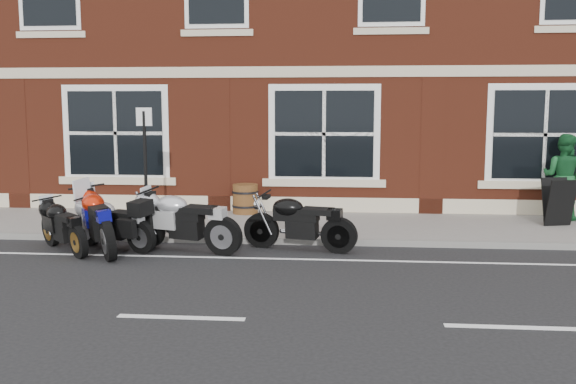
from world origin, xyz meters
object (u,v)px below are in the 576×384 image
at_px(pedestrian_right, 563,177).
at_px(parking_sign, 145,162).
at_px(moto_naked_black, 298,220).
at_px(moto_sport_black, 64,224).
at_px(barrel_planter, 245,199).
at_px(moto_sport_silver, 183,219).
at_px(moto_touring_silver, 111,221).
at_px(a_board_sign, 558,202).
at_px(moto_sport_red, 100,218).

distance_m(pedestrian_right, parking_sign, 9.05).
bearing_deg(parking_sign, moto_naked_black, 3.83).
distance_m(moto_sport_black, moto_naked_black, 4.21).
bearing_deg(moto_naked_black, barrel_planter, 38.32).
height_order(moto_sport_silver, pedestrian_right, pedestrian_right).
relative_size(moto_sport_silver, pedestrian_right, 1.17).
height_order(pedestrian_right, barrel_planter, pedestrian_right).
bearing_deg(moto_sport_black, pedestrian_right, -24.79).
bearing_deg(parking_sign, pedestrian_right, 32.48).
height_order(moto_sport_black, barrel_planter, moto_sport_black).
bearing_deg(moto_sport_silver, barrel_planter, 7.78).
bearing_deg(moto_sport_silver, moto_touring_silver, 104.47).
xyz_separation_m(moto_sport_black, a_board_sign, (9.49, 2.80, 0.12)).
relative_size(moto_touring_silver, a_board_sign, 1.84).
height_order(moto_touring_silver, parking_sign, parking_sign).
xyz_separation_m(moto_touring_silver, moto_sport_silver, (1.35, -0.06, 0.07)).
bearing_deg(moto_sport_red, pedestrian_right, -10.46).
bearing_deg(barrel_planter, moto_naked_black, -65.65).
xyz_separation_m(moto_touring_silver, barrel_planter, (1.94, 3.45, -0.06)).
distance_m(moto_touring_silver, pedestrian_right, 9.70).
relative_size(moto_sport_silver, a_board_sign, 2.23).
xyz_separation_m(moto_sport_red, moto_naked_black, (3.54, 0.39, -0.05)).
bearing_deg(moto_sport_black, moto_sport_red, -37.47).
relative_size(moto_sport_black, parking_sign, 0.58).
bearing_deg(moto_sport_black, moto_sport_silver, -39.46).
relative_size(moto_sport_red, barrel_planter, 2.98).
xyz_separation_m(moto_touring_silver, moto_sport_black, (-0.77, -0.28, -0.03)).
height_order(pedestrian_right, parking_sign, parking_sign).
bearing_deg(a_board_sign, moto_naked_black, -170.91).
relative_size(a_board_sign, barrel_planter, 1.45).
bearing_deg(barrel_planter, moto_sport_black, -126.00).
bearing_deg(moto_sport_silver, pedestrian_right, -48.76).
distance_m(moto_touring_silver, moto_sport_silver, 1.36).
xyz_separation_m(pedestrian_right, barrel_planter, (-7.14, 0.08, -0.60)).
distance_m(a_board_sign, parking_sign, 8.54).
relative_size(moto_touring_silver, pedestrian_right, 0.97).
bearing_deg(moto_touring_silver, moto_sport_black, 133.51).
xyz_separation_m(moto_naked_black, barrel_planter, (-1.47, 3.25, -0.09)).
bearing_deg(barrel_planter, moto_touring_silver, -119.29).
height_order(moto_naked_black, barrel_planter, moto_naked_black).
height_order(moto_naked_black, pedestrian_right, pedestrian_right).
height_order(moto_sport_red, parking_sign, parking_sign).
bearing_deg(moto_naked_black, moto_sport_red, 110.27).
relative_size(moto_sport_red, a_board_sign, 2.05).
xyz_separation_m(moto_sport_red, a_board_sign, (8.85, 2.72, 0.02)).
xyz_separation_m(moto_sport_silver, barrel_planter, (0.58, 3.52, -0.12)).
xyz_separation_m(moto_sport_red, barrel_planter, (2.07, 3.65, -0.13)).
distance_m(pedestrian_right, barrel_planter, 7.16).
xyz_separation_m(moto_sport_black, parking_sign, (1.16, 1.15, 1.05)).
bearing_deg(moto_touring_silver, moto_sport_red, 168.97).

